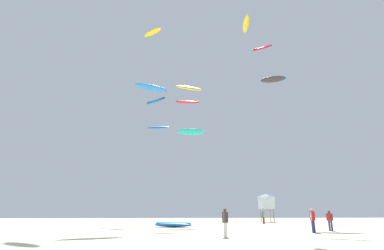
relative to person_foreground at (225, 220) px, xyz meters
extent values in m
plane|color=beige|center=(-0.94, -6.27, -1.00)|extent=(120.00, 120.00, 0.00)
cylinder|color=silver|center=(0.05, 0.08, -0.58)|extent=(0.16, 0.16, 0.84)
cylinder|color=silver|center=(-0.05, -0.08, -0.58)|extent=(0.16, 0.16, 0.84)
cylinder|color=#2D2D33|center=(0.00, 0.00, 0.16)|extent=(0.39, 0.39, 0.63)
cylinder|color=brown|center=(0.12, 0.19, 0.14)|extent=(0.11, 0.11, 0.58)
cylinder|color=brown|center=(-0.12, -0.19, 0.14)|extent=(0.11, 0.11, 0.58)
sphere|color=brown|center=(0.00, 0.00, 0.60)|extent=(0.23, 0.23, 0.23)
cylinder|color=#B21E23|center=(8.44, 19.31, -0.57)|extent=(0.16, 0.16, 0.85)
cylinder|color=#B21E23|center=(8.47, 19.12, -0.57)|extent=(0.16, 0.16, 0.85)
cylinder|color=teal|center=(8.45, 19.22, 0.17)|extent=(0.39, 0.39, 0.64)
cylinder|color=tan|center=(8.41, 19.44, 0.14)|extent=(0.11, 0.11, 0.59)
cylinder|color=tan|center=(8.49, 18.99, 0.14)|extent=(0.11, 0.11, 0.59)
sphere|color=tan|center=(8.45, 19.22, 0.61)|extent=(0.23, 0.23, 0.23)
cylinder|color=navy|center=(7.09, 3.12, -0.57)|extent=(0.16, 0.16, 0.86)
cylinder|color=navy|center=(7.25, 3.25, -0.57)|extent=(0.16, 0.16, 0.86)
cylinder|color=#B21E23|center=(7.17, 3.19, 0.19)|extent=(0.40, 0.40, 0.65)
cylinder|color=beige|center=(6.98, 3.04, 0.16)|extent=(0.12, 0.12, 0.60)
cylinder|color=beige|center=(7.35, 3.33, 0.16)|extent=(0.12, 0.12, 0.60)
sphere|color=beige|center=(7.17, 3.19, 0.64)|extent=(0.23, 0.23, 0.23)
cylinder|color=navy|center=(9.49, 5.21, -0.60)|extent=(0.15, 0.15, 0.79)
cylinder|color=navy|center=(9.62, 5.08, -0.60)|extent=(0.15, 0.15, 0.79)
cylinder|color=#B21E23|center=(9.55, 5.15, 0.09)|extent=(0.36, 0.36, 0.59)
cylinder|color=brown|center=(9.40, 5.30, 0.06)|extent=(0.11, 0.11, 0.55)
cylinder|color=brown|center=(9.71, 5.00, 0.06)|extent=(0.11, 0.11, 0.55)
sphere|color=brown|center=(9.55, 5.15, 0.50)|extent=(0.21, 0.21, 0.21)
ellipsoid|color=blue|center=(-3.06, 12.06, -0.79)|extent=(4.00, 1.95, 0.47)
cylinder|color=#19B29E|center=(-3.06, 12.06, -0.61)|extent=(3.49, 0.97, 0.17)
cylinder|color=#8C704C|center=(12.22, 27.68, -0.05)|extent=(0.14, 0.14, 1.90)
cylinder|color=#8C704C|center=(12.22, 26.18, -0.05)|extent=(0.14, 0.14, 1.90)
cylinder|color=#8C704C|center=(10.72, 27.68, -0.05)|extent=(0.14, 0.14, 1.90)
cylinder|color=#8C704C|center=(10.72, 26.18, -0.05)|extent=(0.14, 0.14, 1.90)
cube|color=silver|center=(11.47, 26.93, 1.75)|extent=(2.00, 2.00, 1.70)
pyramid|color=slate|center=(11.47, 26.93, 2.88)|extent=(2.30, 2.30, 0.55)
ellipsoid|color=yellow|center=(-1.06, 19.04, 17.14)|extent=(4.19, 2.19, 1.00)
ellipsoid|color=blue|center=(-5.84, 12.41, 14.14)|extent=(4.03, 2.68, 0.56)
ellipsoid|color=red|center=(-0.81, 26.90, 17.99)|extent=(4.02, 1.23, 0.58)
cylinder|color=orange|center=(-0.81, 26.90, 18.17)|extent=(3.68, 0.23, 0.18)
ellipsoid|color=yellow|center=(-6.57, 20.04, 26.48)|extent=(3.26, 3.15, 0.37)
ellipsoid|color=blue|center=(-5.25, 21.10, 11.86)|extent=(3.29, 1.55, 0.72)
ellipsoid|color=#19B29E|center=(-0.91, 17.24, 10.29)|extent=(3.62, 1.27, 0.88)
cylinder|color=purple|center=(-0.91, 17.24, 10.45)|extent=(3.27, 0.40, 0.16)
ellipsoid|color=blue|center=(-5.95, 24.54, 17.09)|extent=(3.86, 3.68, 0.95)
cylinder|color=#2D2D33|center=(-5.95, 24.54, 17.27)|extent=(2.93, 2.70, 0.18)
ellipsoid|color=yellow|center=(6.14, 13.93, 24.30)|extent=(1.77, 3.89, 0.94)
cylinder|color=white|center=(6.14, 13.93, 24.47)|extent=(0.83, 3.42, 0.17)
ellipsoid|color=red|center=(9.92, 19.27, 24.08)|extent=(3.09, 2.46, 0.80)
cylinder|color=#E5598C|center=(9.92, 19.27, 24.22)|extent=(2.47, 1.71, 0.14)
ellipsoid|color=#2D2D33|center=(11.70, 20.46, 19.57)|extent=(3.79, 2.26, 0.92)
camera|label=1|loc=(-3.52, -19.12, 0.52)|focal=27.63mm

